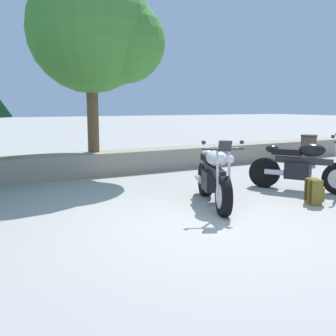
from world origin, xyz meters
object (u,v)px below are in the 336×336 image
at_px(rider_backpack, 314,190).
at_px(leafy_tree_mid_right, 98,32).
at_px(motorcycle_black_far_right, 302,167).
at_px(trash_bin, 308,149).
at_px(motorcycle_silver_centre, 214,177).

distance_m(rider_backpack, leafy_tree_mid_right, 6.12).
bearing_deg(motorcycle_black_far_right, trash_bin, 39.28).
xyz_separation_m(motorcycle_silver_centre, leafy_tree_mid_right, (-0.57, 3.97, 2.93)).
relative_size(rider_backpack, leafy_tree_mid_right, 0.11).
height_order(leafy_tree_mid_right, trash_bin, leafy_tree_mid_right).
bearing_deg(leafy_tree_mid_right, motorcycle_black_far_right, -54.66).
distance_m(leafy_tree_mid_right, trash_bin, 6.69).
distance_m(motorcycle_silver_centre, motorcycle_black_far_right, 2.20).
bearing_deg(leafy_tree_mid_right, trash_bin, -13.69).
bearing_deg(rider_backpack, motorcycle_silver_centre, 151.45).
bearing_deg(trash_bin, rider_backpack, -137.76).
bearing_deg(leafy_tree_mid_right, rider_backpack, -66.39).
relative_size(motorcycle_silver_centre, motorcycle_black_far_right, 1.05).
height_order(motorcycle_silver_centre, rider_backpack, motorcycle_silver_centre).
bearing_deg(leafy_tree_mid_right, motorcycle_silver_centre, -81.79).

